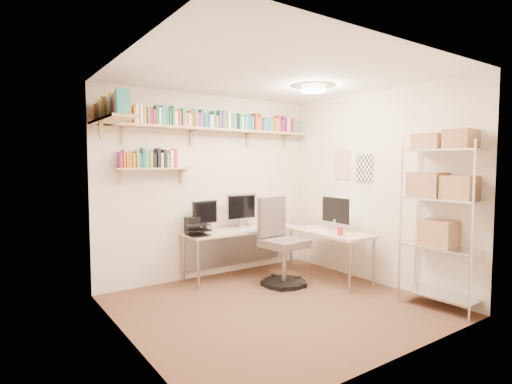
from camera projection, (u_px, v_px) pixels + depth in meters
ground at (277, 305)px, 4.40m from camera, size 3.20×3.20×0.00m
room_shell at (277, 165)px, 4.29m from camera, size 3.24×3.04×2.52m
wall_shelves at (188, 127)px, 5.07m from camera, size 3.12×1.09×0.80m
corner_desk at (259, 231)px, 5.44m from camera, size 2.02×1.71×1.14m
office_chair at (281, 248)px, 5.17m from camera, size 0.59×0.60×1.13m
wire_rack at (442, 192)px, 4.27m from camera, size 0.45×0.81×1.91m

